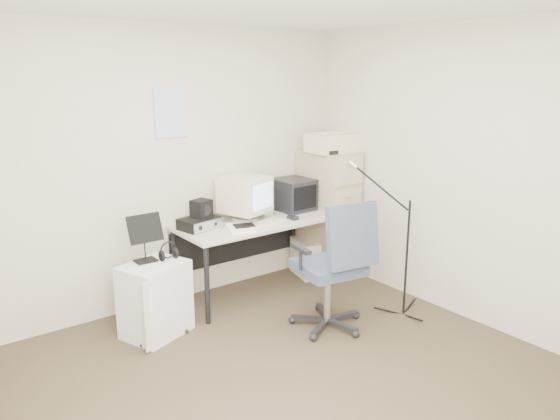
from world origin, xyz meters
TOP-DOWN VIEW (x-y plane):
  - floor at (0.00, 0.00)m, footprint 3.60×3.60m
  - ceiling at (0.00, 0.00)m, footprint 3.60×3.60m
  - wall_back at (0.00, 1.80)m, footprint 3.60×0.02m
  - wall_right at (1.80, 0.00)m, footprint 0.02×3.60m
  - wall_calendar at (-0.02, 1.79)m, footprint 0.30×0.02m
  - filing_cabinet at (1.58, 1.48)m, footprint 0.40×0.60m
  - printer at (1.58, 1.44)m, footprint 0.50×0.35m
  - desk at (0.63, 1.45)m, footprint 1.50×0.70m
  - crt_monitor at (0.58, 1.53)m, footprint 0.48×0.49m
  - crt_tv at (1.18, 1.56)m, footprint 0.35×0.37m
  - desk_speaker at (0.86, 1.57)m, footprint 0.11×0.11m
  - keyboard at (0.62, 1.29)m, footprint 0.45×0.22m
  - mouse at (0.95, 1.28)m, footprint 0.07×0.11m
  - radio_receiver at (0.09, 1.54)m, footprint 0.38×0.31m
  - radio_speaker at (0.12, 1.55)m, footprint 0.19×0.19m
  - papers at (0.37, 1.30)m, footprint 0.31×0.36m
  - pc_tower at (1.32, 1.53)m, footprint 0.28×0.44m
  - office_chair at (0.71, 0.50)m, footprint 0.73×0.73m
  - side_cart at (-0.50, 1.24)m, footprint 0.60×0.54m
  - music_stand at (-0.52, 1.33)m, footprint 0.29×0.17m
  - headphones at (-0.35, 1.27)m, footprint 0.17×0.17m
  - mic_stand at (1.42, 0.27)m, footprint 0.02×0.02m

SIDE VIEW (x-z plane):
  - floor at x=0.00m, z-range -0.01..0.00m
  - pc_tower at x=1.32m, z-range 0.00..0.38m
  - side_cart at x=-0.50m, z-range 0.00..0.61m
  - desk at x=0.63m, z-range 0.00..0.73m
  - office_chair at x=0.71m, z-range 0.00..1.10m
  - filing_cabinet at x=1.58m, z-range 0.00..1.30m
  - headphones at x=-0.35m, z-range 0.64..0.67m
  - mic_stand at x=1.42m, z-range 0.00..1.36m
  - papers at x=0.37m, z-range 0.73..0.75m
  - keyboard at x=0.62m, z-range 0.73..0.75m
  - mouse at x=0.95m, z-range 0.73..0.76m
  - radio_receiver at x=0.09m, z-range 0.73..0.83m
  - music_stand at x=-0.52m, z-range 0.61..1.01m
  - desk_speaker at x=0.86m, z-range 0.73..0.90m
  - crt_tv at x=1.18m, z-range 0.73..1.04m
  - radio_speaker at x=0.12m, z-range 0.83..0.98m
  - crt_monitor at x=0.58m, z-range 0.73..1.14m
  - wall_back at x=0.00m, z-range 0.00..2.50m
  - wall_right at x=1.80m, z-range 0.00..2.50m
  - printer at x=1.58m, z-range 1.30..1.49m
  - wall_calendar at x=-0.02m, z-range 1.53..1.97m
  - ceiling at x=0.00m, z-range 2.50..2.50m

